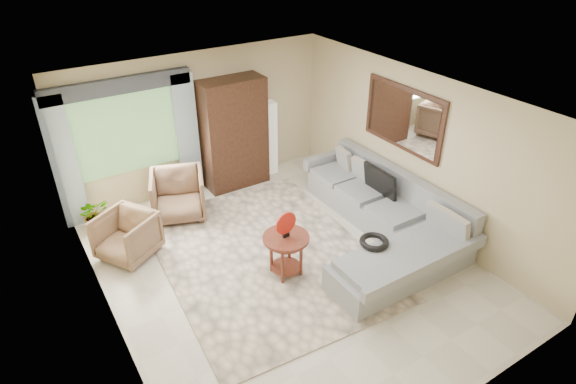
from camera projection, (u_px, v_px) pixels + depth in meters
ground at (286, 266)px, 7.30m from camera, size 6.00×6.00×0.00m
area_rug at (265, 255)px, 7.53m from camera, size 3.27×4.20×0.02m
sectional_sofa at (384, 221)px, 7.86m from camera, size 2.30×3.46×0.90m
tv_screen at (380, 181)px, 8.10m from camera, size 0.14×0.74×0.48m
garden_hose at (374, 242)px, 6.92m from camera, size 0.43×0.43×0.09m
coffee_table at (286, 255)px, 6.97m from camera, size 0.67×0.67×0.67m
red_disc at (286, 223)px, 6.69m from camera, size 0.34×0.06×0.34m
armchair_left at (127, 236)px, 7.35m from camera, size 1.09×1.08×0.73m
armchair_right at (178, 195)px, 8.31m from camera, size 1.14×1.15×0.83m
potted_plant at (94, 214)px, 8.05m from camera, size 0.56×0.51×0.54m
armoire at (234, 134)px, 9.01m from camera, size 1.20×0.55×2.10m
floor_lamp at (269, 138)px, 9.57m from camera, size 0.24×0.24×1.50m
window at (126, 134)px, 8.14m from camera, size 1.80×0.04×1.40m
curtain_left at (64, 164)px, 7.71m from camera, size 0.40×0.08×2.30m
curtain_right at (187, 136)px, 8.68m from camera, size 0.40×0.08×2.30m
valance at (118, 86)px, 7.66m from camera, size 2.40×0.12×0.26m
wall_mirror at (403, 118)px, 7.81m from camera, size 0.05×1.70×1.05m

